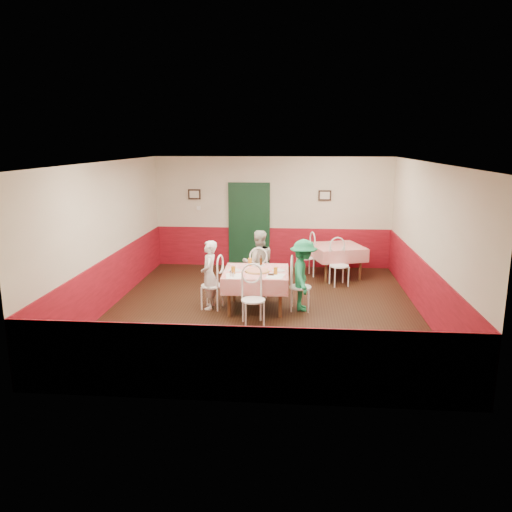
# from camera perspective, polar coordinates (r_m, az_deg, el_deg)

# --- Properties ---
(floor) EXTENTS (7.00, 7.00, 0.00)m
(floor) POSITION_cam_1_polar(r_m,az_deg,el_deg) (9.66, 0.80, -6.17)
(floor) COLOR black
(floor) RESTS_ON ground
(ceiling) EXTENTS (7.00, 7.00, 0.00)m
(ceiling) POSITION_cam_1_polar(r_m,az_deg,el_deg) (9.13, 0.86, 10.67)
(ceiling) COLOR white
(ceiling) RESTS_ON back_wall
(back_wall) EXTENTS (6.00, 0.10, 2.80)m
(back_wall) POSITION_cam_1_polar(r_m,az_deg,el_deg) (12.74, 1.92, 5.00)
(back_wall) COLOR beige
(back_wall) RESTS_ON ground
(front_wall) EXTENTS (6.00, 0.10, 2.80)m
(front_wall) POSITION_cam_1_polar(r_m,az_deg,el_deg) (5.91, -1.52, -4.43)
(front_wall) COLOR beige
(front_wall) RESTS_ON ground
(left_wall) EXTENTS (0.10, 7.00, 2.80)m
(left_wall) POSITION_cam_1_polar(r_m,az_deg,el_deg) (9.96, -16.68, 2.20)
(left_wall) COLOR beige
(left_wall) RESTS_ON ground
(right_wall) EXTENTS (0.10, 7.00, 2.80)m
(right_wall) POSITION_cam_1_polar(r_m,az_deg,el_deg) (9.57, 19.06, 1.62)
(right_wall) COLOR beige
(right_wall) RESTS_ON ground
(wainscot_back) EXTENTS (6.00, 0.03, 1.00)m
(wainscot_back) POSITION_cam_1_polar(r_m,az_deg,el_deg) (12.88, 1.89, 1.02)
(wainscot_back) COLOR maroon
(wainscot_back) RESTS_ON ground
(wainscot_front) EXTENTS (6.00, 0.03, 1.00)m
(wainscot_front) POSITION_cam_1_polar(r_m,az_deg,el_deg) (6.25, -1.45, -12.28)
(wainscot_front) COLOR maroon
(wainscot_front) RESTS_ON ground
(wainscot_left) EXTENTS (0.03, 7.00, 1.00)m
(wainscot_left) POSITION_cam_1_polar(r_m,az_deg,el_deg) (10.15, -16.27, -2.79)
(wainscot_left) COLOR maroon
(wainscot_left) RESTS_ON ground
(wainscot_right) EXTENTS (0.03, 7.00, 1.00)m
(wainscot_right) POSITION_cam_1_polar(r_m,az_deg,el_deg) (9.77, 18.59, -3.55)
(wainscot_right) COLOR maroon
(wainscot_right) RESTS_ON ground
(door) EXTENTS (0.96, 0.06, 2.10)m
(door) POSITION_cam_1_polar(r_m,az_deg,el_deg) (12.79, -0.79, 3.44)
(door) COLOR black
(door) RESTS_ON ground
(picture_left) EXTENTS (0.32, 0.03, 0.26)m
(picture_left) POSITION_cam_1_polar(r_m,az_deg,el_deg) (12.89, -7.05, 7.01)
(picture_left) COLOR black
(picture_left) RESTS_ON back_wall
(picture_right) EXTENTS (0.32, 0.03, 0.26)m
(picture_right) POSITION_cam_1_polar(r_m,az_deg,el_deg) (12.64, 7.87, 6.87)
(picture_right) COLOR black
(picture_right) RESTS_ON back_wall
(thermostat) EXTENTS (0.10, 0.03, 0.10)m
(thermostat) POSITION_cam_1_polar(r_m,az_deg,el_deg) (12.91, -6.57, 5.47)
(thermostat) COLOR white
(thermostat) RESTS_ON back_wall
(main_table) EXTENTS (1.25, 1.25, 0.77)m
(main_table) POSITION_cam_1_polar(r_m,az_deg,el_deg) (9.60, -0.00, -3.93)
(main_table) COLOR red
(main_table) RESTS_ON ground
(second_table) EXTENTS (1.40, 1.40, 0.77)m
(second_table) POSITION_cam_1_polar(r_m,az_deg,el_deg) (12.04, 9.21, -0.60)
(second_table) COLOR red
(second_table) RESTS_ON ground
(chair_left) EXTENTS (0.48, 0.48, 0.90)m
(chair_left) POSITION_cam_1_polar(r_m,az_deg,el_deg) (9.66, -5.05, -3.40)
(chair_left) COLOR white
(chair_left) RESTS_ON ground
(chair_right) EXTENTS (0.44, 0.44, 0.90)m
(chair_right) POSITION_cam_1_polar(r_m,az_deg,el_deg) (9.57, 5.10, -3.57)
(chair_right) COLOR white
(chair_right) RESTS_ON ground
(chair_far) EXTENTS (0.45, 0.45, 0.90)m
(chair_far) POSITION_cam_1_polar(r_m,az_deg,el_deg) (10.40, 0.27, -2.17)
(chair_far) COLOR white
(chair_far) RESTS_ON ground
(chair_near) EXTENTS (0.51, 0.51, 0.90)m
(chair_near) POSITION_cam_1_polar(r_m,az_deg,el_deg) (8.77, -0.32, -5.07)
(chair_near) COLOR white
(chair_near) RESTS_ON ground
(chair_second_a) EXTENTS (0.53, 0.53, 0.90)m
(chair_second_a) POSITION_cam_1_polar(r_m,az_deg,el_deg) (11.99, 5.65, -0.19)
(chair_second_a) COLOR white
(chair_second_a) RESTS_ON ground
(chair_second_b) EXTENTS (0.53, 0.53, 0.90)m
(chair_second_b) POSITION_cam_1_polar(r_m,az_deg,el_deg) (11.30, 9.51, -1.12)
(chair_second_b) COLOR white
(chair_second_b) RESTS_ON ground
(pizza) EXTENTS (0.46, 0.46, 0.03)m
(pizza) POSITION_cam_1_polar(r_m,az_deg,el_deg) (9.43, 0.13, -1.72)
(pizza) COLOR #B74723
(pizza) RESTS_ON main_table
(plate_left) EXTENTS (0.26, 0.26, 0.01)m
(plate_left) POSITION_cam_1_polar(r_m,az_deg,el_deg) (9.51, -2.47, -1.65)
(plate_left) COLOR white
(plate_left) RESTS_ON main_table
(plate_right) EXTENTS (0.26, 0.26, 0.01)m
(plate_right) POSITION_cam_1_polar(r_m,az_deg,el_deg) (9.50, 2.55, -1.66)
(plate_right) COLOR white
(plate_right) RESTS_ON main_table
(plate_far) EXTENTS (0.26, 0.26, 0.01)m
(plate_far) POSITION_cam_1_polar(r_m,az_deg,el_deg) (9.89, 0.24, -1.06)
(plate_far) COLOR white
(plate_far) RESTS_ON main_table
(glass_a) EXTENTS (0.08, 0.08, 0.14)m
(glass_a) POSITION_cam_1_polar(r_m,az_deg,el_deg) (9.26, -2.63, -1.64)
(glass_a) COLOR #BF7219
(glass_a) RESTS_ON main_table
(glass_b) EXTENTS (0.08, 0.08, 0.14)m
(glass_b) POSITION_cam_1_polar(r_m,az_deg,el_deg) (9.23, 2.26, -1.71)
(glass_b) COLOR #BF7219
(glass_b) RESTS_ON main_table
(glass_c) EXTENTS (0.08, 0.08, 0.15)m
(glass_c) POSITION_cam_1_polar(r_m,az_deg,el_deg) (9.89, -0.70, -0.67)
(glass_c) COLOR #BF7219
(glass_c) RESTS_ON main_table
(beer_bottle) EXTENTS (0.05, 0.05, 0.20)m
(beer_bottle) POSITION_cam_1_polar(r_m,az_deg,el_deg) (9.85, 0.57, -0.58)
(beer_bottle) COLOR #381C0A
(beer_bottle) RESTS_ON main_table
(shaker_a) EXTENTS (0.04, 0.04, 0.09)m
(shaker_a) POSITION_cam_1_polar(r_m,az_deg,el_deg) (9.11, -2.88, -2.07)
(shaker_a) COLOR silver
(shaker_a) RESTS_ON main_table
(shaker_b) EXTENTS (0.04, 0.04, 0.09)m
(shaker_b) POSITION_cam_1_polar(r_m,az_deg,el_deg) (9.06, -2.62, -2.15)
(shaker_b) COLOR silver
(shaker_b) RESTS_ON main_table
(shaker_c) EXTENTS (0.04, 0.04, 0.09)m
(shaker_c) POSITION_cam_1_polar(r_m,az_deg,el_deg) (9.18, -2.91, -1.94)
(shaker_c) COLOR #B23319
(shaker_c) RESTS_ON main_table
(menu_left) EXTENTS (0.36, 0.44, 0.00)m
(menu_left) POSITION_cam_1_polar(r_m,az_deg,el_deg) (9.14, -2.51, -2.29)
(menu_left) COLOR white
(menu_left) RESTS_ON main_table
(menu_right) EXTENTS (0.37, 0.45, 0.00)m
(menu_right) POSITION_cam_1_polar(r_m,az_deg,el_deg) (9.14, 2.24, -2.30)
(menu_right) COLOR white
(menu_right) RESTS_ON main_table
(wallet) EXTENTS (0.11, 0.09, 0.02)m
(wallet) POSITION_cam_1_polar(r_m,az_deg,el_deg) (9.20, 1.72, -2.12)
(wallet) COLOR black
(wallet) RESTS_ON main_table
(diner_left) EXTENTS (0.36, 0.51, 1.33)m
(diner_left) POSITION_cam_1_polar(r_m,az_deg,el_deg) (9.61, -5.37, -2.16)
(diner_left) COLOR gray
(diner_left) RESTS_ON ground
(diner_far) EXTENTS (0.77, 0.66, 1.38)m
(diner_far) POSITION_cam_1_polar(r_m,az_deg,el_deg) (10.38, 0.28, -0.81)
(diner_far) COLOR gray
(diner_far) RESTS_ON ground
(diner_right) EXTENTS (0.52, 0.89, 1.38)m
(diner_right) POSITION_cam_1_polar(r_m,az_deg,el_deg) (9.51, 5.43, -2.20)
(diner_right) COLOR gray
(diner_right) RESTS_ON ground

